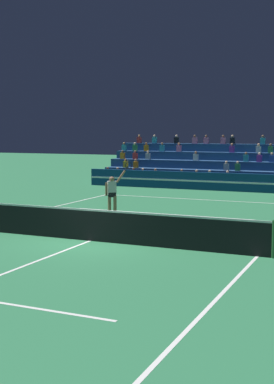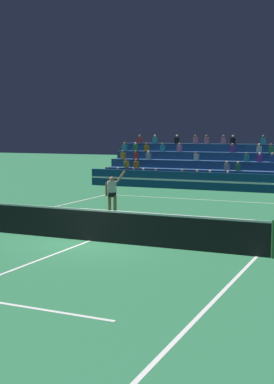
{
  "view_description": "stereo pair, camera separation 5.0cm",
  "coord_description": "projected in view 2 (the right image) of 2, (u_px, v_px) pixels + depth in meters",
  "views": [
    {
      "loc": [
        8.47,
        -15.23,
        3.58
      ],
      "look_at": [
        -0.49,
        4.91,
        1.1
      ],
      "focal_mm": 50.0,
      "sensor_mm": 36.0,
      "label": 1
    },
    {
      "loc": [
        8.51,
        -15.21,
        3.58
      ],
      "look_at": [
        -0.49,
        4.91,
        1.1
      ],
      "focal_mm": 50.0,
      "sensor_mm": 36.0,
      "label": 2
    }
  ],
  "objects": [
    {
      "name": "tennis_player",
      "position": [
        113.0,
        194.0,
        22.59
      ],
      "size": [
        0.99,
        0.79,
        2.39
      ],
      "color": "#9E7051",
      "rests_on": "ground"
    },
    {
      "name": "tennis_ball",
      "position": [
        181.0,
        223.0,
        20.84
      ],
      "size": [
        0.07,
        0.07,
        0.07
      ],
      "primitive_type": "sphere",
      "color": "#C6DB33",
      "rests_on": "ground"
    },
    {
      "name": "bleacher_stand",
      "position": [
        237.0,
        170.0,
        36.0
      ],
      "size": [
        17.88,
        4.75,
        3.38
      ],
      "color": "navy",
      "rests_on": "ground"
    },
    {
      "name": "tennis_net",
      "position": [
        90.0,
        225.0,
        17.59
      ],
      "size": [
        12.0,
        0.1,
        1.1
      ],
      "color": "#2D6B38",
      "rests_on": "ground"
    },
    {
      "name": "court_lines",
      "position": [
        90.0,
        241.0,
        17.65
      ],
      "size": [
        11.1,
        23.9,
        0.01
      ],
      "color": "white",
      "rests_on": "ground"
    },
    {
      "name": "ground_plane",
      "position": [
        90.0,
        241.0,
        17.65
      ],
      "size": [
        120.0,
        120.0,
        0.0
      ],
      "primitive_type": "plane",
      "color": "#2D7A4C"
    },
    {
      "name": "sponsor_banner_wall",
      "position": [
        222.0,
        182.0,
        32.6
      ],
      "size": [
        18.0,
        0.26,
        1.1
      ],
      "color": "navy",
      "rests_on": "ground"
    }
  ]
}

